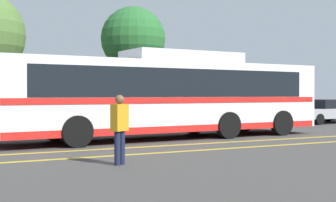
{
  "coord_description": "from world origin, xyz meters",
  "views": [
    {
      "loc": [
        -8.57,
        -15.86,
        1.66
      ],
      "look_at": [
        -0.64,
        -0.27,
        1.4
      ],
      "focal_mm": 50.0,
      "sensor_mm": 36.0,
      "label": 1
    }
  ],
  "objects_px": {
    "parked_car_3": "(235,112)",
    "pedestrian_0": "(120,125)",
    "parked_car_2": "(119,115)",
    "transit_bus": "(168,95)",
    "parked_car_4": "(324,111)",
    "tree_1": "(133,39)"
  },
  "relations": [
    {
      "from": "tree_1",
      "to": "parked_car_3",
      "type": "bearing_deg",
      "value": -35.1
    },
    {
      "from": "parked_car_2",
      "to": "parked_car_4",
      "type": "relative_size",
      "value": 1.1
    },
    {
      "from": "parked_car_2",
      "to": "tree_1",
      "type": "bearing_deg",
      "value": -35.75
    },
    {
      "from": "parked_car_2",
      "to": "transit_bus",
      "type": "bearing_deg",
      "value": -175.95
    },
    {
      "from": "parked_car_4",
      "to": "pedestrian_0",
      "type": "bearing_deg",
      "value": 117.42
    },
    {
      "from": "pedestrian_0",
      "to": "tree_1",
      "type": "height_order",
      "value": "tree_1"
    },
    {
      "from": "parked_car_3",
      "to": "tree_1",
      "type": "xyz_separation_m",
      "value": [
        -4.33,
        3.05,
        3.8
      ]
    },
    {
      "from": "parked_car_2",
      "to": "parked_car_3",
      "type": "height_order",
      "value": "parked_car_3"
    },
    {
      "from": "tree_1",
      "to": "transit_bus",
      "type": "bearing_deg",
      "value": -102.21
    },
    {
      "from": "parked_car_2",
      "to": "parked_car_4",
      "type": "height_order",
      "value": "parked_car_2"
    },
    {
      "from": "pedestrian_0",
      "to": "parked_car_4",
      "type": "bearing_deg",
      "value": -178.64
    },
    {
      "from": "transit_bus",
      "to": "parked_car_2",
      "type": "relative_size",
      "value": 2.69
    },
    {
      "from": "parked_car_3",
      "to": "pedestrian_0",
      "type": "height_order",
      "value": "pedestrian_0"
    },
    {
      "from": "transit_bus",
      "to": "tree_1",
      "type": "relative_size",
      "value": 2.11
    },
    {
      "from": "parked_car_2",
      "to": "parked_car_4",
      "type": "distance_m",
      "value": 12.56
    },
    {
      "from": "parked_car_4",
      "to": "parked_car_2",
      "type": "bearing_deg",
      "value": 87.66
    },
    {
      "from": "tree_1",
      "to": "parked_car_2",
      "type": "bearing_deg",
      "value": -122.93
    },
    {
      "from": "transit_bus",
      "to": "parked_car_2",
      "type": "distance_m",
      "value": 4.11
    },
    {
      "from": "pedestrian_0",
      "to": "parked_car_2",
      "type": "bearing_deg",
      "value": -139.84
    },
    {
      "from": "transit_bus",
      "to": "parked_car_4",
      "type": "relative_size",
      "value": 2.96
    },
    {
      "from": "transit_bus",
      "to": "parked_car_4",
      "type": "bearing_deg",
      "value": -74.09
    },
    {
      "from": "parked_car_3",
      "to": "tree_1",
      "type": "relative_size",
      "value": 0.77
    }
  ]
}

